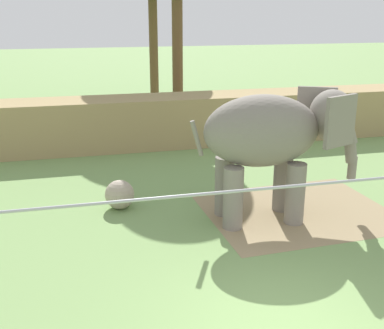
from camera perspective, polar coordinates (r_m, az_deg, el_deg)
The scene contains 4 objects.
dirt_patch at distance 12.41m, azimuth 12.19°, elevation -5.32°, with size 4.46×3.71×0.01m, color #937F5B.
embankment_wall at distance 17.83m, azimuth -4.04°, elevation 5.09°, with size 36.00×1.80×1.79m, color tan.
elephant at distance 11.30m, azimuth 9.63°, elevation 3.30°, with size 4.10×1.73×3.04m.
enrichment_ball at distance 12.30m, azimuth -8.46°, elevation -3.49°, with size 0.73×0.73×0.73m, color tan.
Camera 1 is at (-2.93, -5.92, 4.78)m, focal length 45.59 mm.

